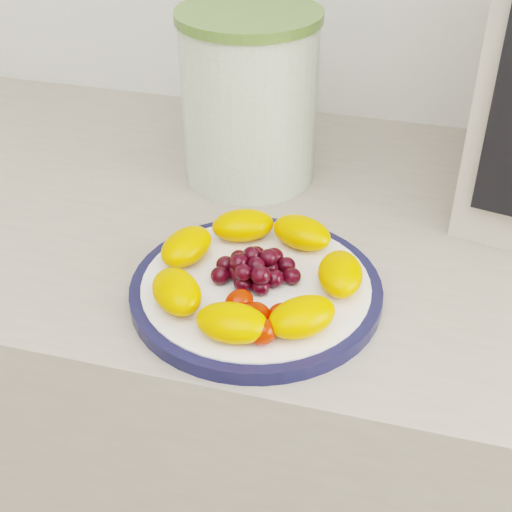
# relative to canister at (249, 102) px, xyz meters

# --- Properties ---
(counter) EXTENTS (3.50, 0.60, 0.90)m
(counter) POSITION_rel_canister_xyz_m (0.18, -0.08, -0.55)
(counter) COLOR #A19686
(counter) RESTS_ON floor
(cabinet_face) EXTENTS (3.48, 0.58, 0.84)m
(cabinet_face) POSITION_rel_canister_xyz_m (0.18, -0.08, -0.58)
(cabinet_face) COLOR brown
(cabinet_face) RESTS_ON floor
(plate_rim) EXTENTS (0.25, 0.25, 0.01)m
(plate_rim) POSITION_rel_canister_xyz_m (0.08, -0.25, -0.09)
(plate_rim) COLOR #101335
(plate_rim) RESTS_ON counter
(plate_face) EXTENTS (0.23, 0.23, 0.02)m
(plate_face) POSITION_rel_canister_xyz_m (0.08, -0.25, -0.09)
(plate_face) COLOR white
(plate_face) RESTS_ON counter
(canister) EXTENTS (0.19, 0.19, 0.20)m
(canister) POSITION_rel_canister_xyz_m (0.00, 0.00, 0.00)
(canister) COLOR #2D5C12
(canister) RESTS_ON counter
(canister_lid) EXTENTS (0.19, 0.19, 0.01)m
(canister_lid) POSITION_rel_canister_xyz_m (0.00, 0.00, 0.11)
(canister_lid) COLOR #4F6E2F
(canister_lid) RESTS_ON canister
(fruit_plate) EXTENTS (0.22, 0.22, 0.03)m
(fruit_plate) POSITION_rel_canister_xyz_m (0.08, -0.25, -0.07)
(fruit_plate) COLOR #FF8500
(fruit_plate) RESTS_ON plate_face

